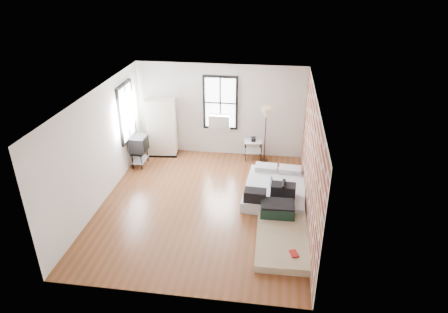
# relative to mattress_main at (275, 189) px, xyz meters

# --- Properties ---
(ground) EXTENTS (6.00, 6.00, 0.00)m
(ground) POSITION_rel_mattress_main_xyz_m (-1.74, -0.71, -0.18)
(ground) COLOR #593517
(ground) RESTS_ON ground
(room_shell) EXTENTS (5.02, 6.02, 2.80)m
(room_shell) POSITION_rel_mattress_main_xyz_m (-1.51, -0.34, 1.56)
(room_shell) COLOR silver
(room_shell) RESTS_ON ground
(mattress_main) EXTENTS (1.62, 2.13, 0.66)m
(mattress_main) POSITION_rel_mattress_main_xyz_m (0.00, 0.00, 0.00)
(mattress_main) COLOR silver
(mattress_main) RESTS_ON ground
(mattress_bare) EXTENTS (1.15, 2.13, 0.45)m
(mattress_bare) POSITION_rel_mattress_main_xyz_m (0.18, -1.68, -0.04)
(mattress_bare) COLOR #BEAF89
(mattress_bare) RESTS_ON ground
(wardrobe) EXTENTS (0.94, 0.60, 1.78)m
(wardrobe) POSITION_rel_mattress_main_xyz_m (-3.50, 1.94, 0.71)
(wardrobe) COLOR black
(wardrobe) RESTS_ON ground
(side_table) EXTENTS (0.58, 0.49, 0.69)m
(side_table) POSITION_rel_mattress_main_xyz_m (-0.71, 2.01, 0.29)
(side_table) COLOR black
(side_table) RESTS_ON ground
(floor_lamp) EXTENTS (0.36, 0.36, 1.68)m
(floor_lamp) POSITION_rel_mattress_main_xyz_m (-0.37, 1.94, 1.26)
(floor_lamp) COLOR #321E10
(floor_lamp) RESTS_ON ground
(tv_stand) EXTENTS (0.47, 0.65, 0.91)m
(tv_stand) POSITION_rel_mattress_main_xyz_m (-3.96, 1.14, 0.47)
(tv_stand) COLOR black
(tv_stand) RESTS_ON ground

